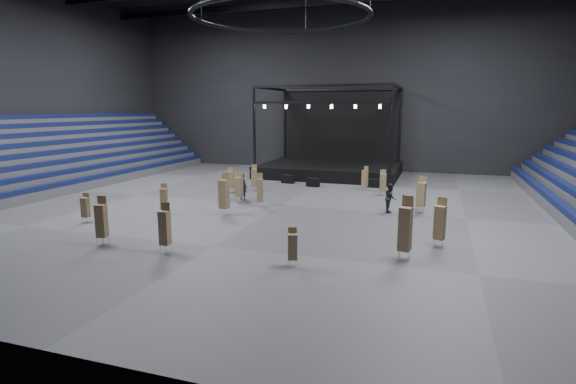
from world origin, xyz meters
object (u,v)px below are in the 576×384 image
(chair_stack_3, at_px, (164,198))
(chair_stack_1, at_px, (231,179))
(flight_case_mid, at_px, (313,182))
(flight_case_right, at_px, (373,183))
(flight_case_left, at_px, (288,179))
(chair_stack_5, at_px, (405,228))
(chair_stack_10, at_px, (421,194))
(crew_member, at_px, (390,198))
(chair_stack_4, at_px, (383,182))
(chair_stack_14, at_px, (85,207))
(chair_stack_8, at_px, (260,190))
(stage, at_px, (332,161))
(chair_stack_0, at_px, (292,246))
(chair_stack_6, at_px, (239,186))
(chair_stack_11, at_px, (365,178))
(chair_stack_2, at_px, (224,193))
(chair_stack_9, at_px, (254,177))
(chair_stack_7, at_px, (102,220))
(man_center, at_px, (243,187))
(chair_stack_12, at_px, (440,222))
(chair_stack_13, at_px, (165,227))

(chair_stack_3, bearing_deg, chair_stack_1, 63.60)
(flight_case_mid, height_order, flight_case_right, flight_case_mid)
(flight_case_left, distance_m, chair_stack_5, 22.48)
(chair_stack_10, distance_m, crew_member, 2.05)
(chair_stack_1, bearing_deg, chair_stack_5, -56.30)
(chair_stack_4, distance_m, chair_stack_14, 21.95)
(chair_stack_8, bearing_deg, stage, 63.09)
(chair_stack_0, height_order, chair_stack_4, chair_stack_4)
(chair_stack_4, distance_m, chair_stack_6, 11.63)
(flight_case_left, height_order, chair_stack_4, chair_stack_4)
(chair_stack_3, xyz_separation_m, chair_stack_11, (11.23, 13.14, -0.00))
(chair_stack_2, relative_size, chair_stack_3, 1.36)
(chair_stack_5, xyz_separation_m, chair_stack_10, (0.34, 10.17, -0.22))
(chair_stack_5, distance_m, chair_stack_6, 15.95)
(chair_stack_9, bearing_deg, chair_stack_7, -108.42)
(chair_stack_1, height_order, chair_stack_8, chair_stack_8)
(flight_case_left, distance_m, crew_member, 13.94)
(flight_case_right, xyz_separation_m, chair_stack_1, (-10.97, -6.20, 0.74))
(chair_stack_1, xyz_separation_m, chair_stack_6, (2.28, -3.39, 0.07))
(chair_stack_2, height_order, chair_stack_14, chair_stack_2)
(man_center, bearing_deg, chair_stack_12, 169.11)
(chair_stack_14, bearing_deg, chair_stack_4, 32.02)
(chair_stack_9, distance_m, chair_stack_14, 14.53)
(flight_case_right, relative_size, chair_stack_3, 0.54)
(chair_stack_7, relative_size, crew_member, 1.28)
(chair_stack_4, relative_size, crew_member, 1.06)
(flight_case_right, relative_size, chair_stack_13, 0.45)
(stage, relative_size, man_center, 6.84)
(stage, height_order, chair_stack_4, stage)
(chair_stack_7, distance_m, chair_stack_11, 22.50)
(man_center, bearing_deg, chair_stack_7, 98.27)
(chair_stack_13, bearing_deg, chair_stack_6, 92.74)
(chair_stack_7, bearing_deg, chair_stack_12, 3.73)
(flight_case_right, distance_m, chair_stack_4, 3.83)
(chair_stack_1, bearing_deg, chair_stack_4, -3.22)
(chair_stack_2, bearing_deg, stage, 88.78)
(chair_stack_0, xyz_separation_m, chair_stack_6, (-8.11, 12.10, 0.24))
(chair_stack_3, xyz_separation_m, crew_member, (14.16, 5.34, -0.10))
(chair_stack_11, xyz_separation_m, chair_stack_13, (-6.61, -20.00, 0.18))
(man_center, bearing_deg, stage, -84.93)
(chair_stack_10, xyz_separation_m, chair_stack_13, (-11.50, -12.68, -0.04))
(chair_stack_1, bearing_deg, chair_stack_6, -71.59)
(chair_stack_8, distance_m, chair_stack_14, 11.41)
(chair_stack_11, bearing_deg, chair_stack_14, -107.92)
(chair_stack_4, bearing_deg, flight_case_right, 96.65)
(chair_stack_6, distance_m, crew_member, 11.12)
(flight_case_right, bearing_deg, chair_stack_5, -78.07)
(chair_stack_5, relative_size, chair_stack_11, 1.45)
(chair_stack_0, relative_size, chair_stack_10, 0.71)
(flight_case_left, xyz_separation_m, chair_stack_5, (12.02, -18.97, 1.14))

